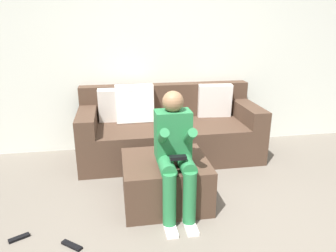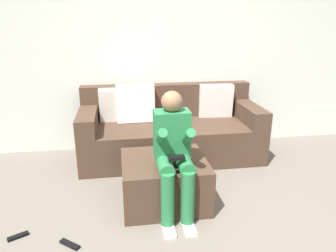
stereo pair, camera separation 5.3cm
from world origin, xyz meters
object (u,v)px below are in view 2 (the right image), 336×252
(ottoman, at_px, (164,181))
(remote_under_side_table, at_px, (18,236))
(person_seated, at_px, (174,151))
(remote_by_storage_bin, at_px, (70,244))
(couch_sectional, at_px, (169,131))

(ottoman, xyz_separation_m, remote_under_side_table, (-1.27, -0.37, -0.21))
(person_seated, height_order, remote_by_storage_bin, person_seated)
(couch_sectional, xyz_separation_m, person_seated, (-0.17, -1.30, 0.28))
(ottoman, relative_size, remote_by_storage_bin, 4.20)
(ottoman, height_order, person_seated, person_seated)
(couch_sectional, height_order, remote_under_side_table, couch_sectional)
(couch_sectional, distance_m, person_seated, 1.34)
(person_seated, height_order, remote_under_side_table, person_seated)
(ottoman, relative_size, person_seated, 0.71)
(couch_sectional, xyz_separation_m, remote_under_side_table, (-1.49, -1.47, -0.33))
(person_seated, bearing_deg, remote_by_storage_bin, -159.38)
(person_seated, xyz_separation_m, remote_by_storage_bin, (-0.89, -0.33, -0.60))
(remote_by_storage_bin, bearing_deg, couch_sectional, 96.67)
(ottoman, height_order, remote_by_storage_bin, ottoman)
(couch_sectional, xyz_separation_m, remote_by_storage_bin, (-1.05, -1.63, -0.33))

